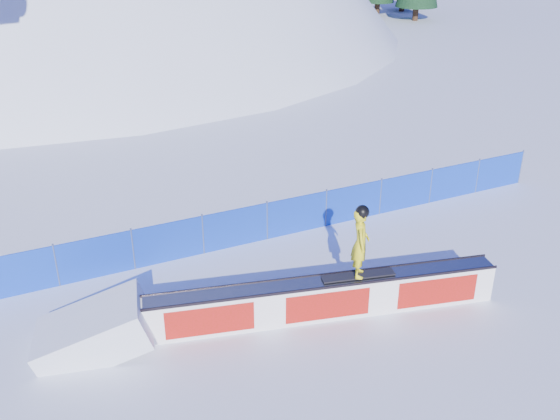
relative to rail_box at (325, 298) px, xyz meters
name	(u,v)px	position (x,y,z in m)	size (l,w,h in m)	color
ground	(307,330)	(-0.62, -0.31, -0.51)	(160.00, 160.00, 0.00)	white
snow_hill	(89,238)	(-0.62, 41.69, -18.51)	(64.00, 64.00, 64.00)	white
safety_fence	(236,228)	(-0.62, 4.19, 0.09)	(22.05, 0.05, 1.30)	#123AB9
rail_box	(325,298)	(0.00, 0.00, 0.00)	(8.52, 2.52, 1.03)	white
snow_ramp	(96,346)	(-5.24, 1.21, -0.51)	(2.45, 1.63, 0.92)	white
snowboarder	(360,242)	(0.80, -0.18, 1.44)	(1.81, 0.75, 1.87)	black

